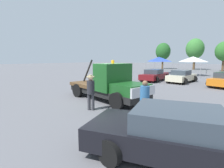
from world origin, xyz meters
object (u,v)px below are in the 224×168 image
foreground_car (186,136)px  person_at_hood (91,90)px  canopy_tent_blue (159,59)px  tree_right (163,51)px  parked_car_maroon (154,75)px  canopy_tent_white (193,59)px  tow_truck (110,85)px  tree_center (195,49)px  person_near_truck (145,98)px  parked_car_cream (182,76)px  tree_left (224,51)px

foreground_car → person_at_hood: size_ratio=3.12×
canopy_tent_blue → tree_right: (-5.36, 12.35, 1.80)m
foreground_car → person_at_hood: person_at_hood is taller
foreground_car → parked_car_maroon: 16.35m
foreground_car → tree_right: (-18.43, 36.15, 3.57)m
canopy_tent_white → tree_right: (-11.17, 12.92, 1.77)m
tow_truck → foreground_car: 6.66m
parked_car_maroon → tree_center: tree_center is taller
person_near_truck → tree_center: (-9.40, 36.39, 3.71)m
person_at_hood → parked_car_maroon: (-3.40, 12.69, -0.40)m
foreground_car → person_near_truck: person_near_truck is taller
parked_car_maroon → parked_car_cream: (2.91, 0.63, -0.00)m
canopy_tent_white → tree_left: bearing=83.3°
foreground_car → tree_center: size_ratio=0.80×
parked_car_maroon → tree_right: size_ratio=0.79×
person_at_hood → parked_car_cream: 13.33m
tow_truck → person_at_hood: 2.18m
canopy_tent_blue → tree_left: (7.38, 12.84, 1.54)m
tow_truck → tree_right: tree_right is taller
tow_truck → tree_right: 35.31m
person_near_truck → parked_car_maroon: 13.79m
canopy_tent_white → tree_center: tree_center is taller
tow_truck → canopy_tent_white: (-1.52, 19.87, 1.49)m
person_at_hood → canopy_tent_blue: size_ratio=0.51×
parked_car_cream → tree_right: tree_right is taller
canopy_tent_white → canopy_tent_blue: bearing=174.4°
tow_truck → parked_car_maroon: bearing=111.5°
tow_truck → canopy_tent_white: canopy_tent_white is taller
canopy_tent_blue → canopy_tent_white: canopy_tent_white is taller
parked_car_maroon → tree_center: (-3.14, 24.11, 4.05)m
person_at_hood → canopy_tent_white: (-2.14, 21.95, 1.40)m
person_near_truck → person_at_hood: person_at_hood is taller
tree_center → tree_right: 7.05m
tow_truck → person_near_truck: 3.87m
person_near_truck → tree_left: tree_left is taller
parked_car_maroon → tree_left: bearing=-13.6°
tow_truck → canopy_tent_white: 19.98m
person_near_truck → tree_right: size_ratio=0.27×
foreground_car → person_near_truck: (-2.25, 1.68, 0.34)m
tree_left → parked_car_cream: bearing=-89.8°
tow_truck → tree_left: bearing=96.7°
canopy_tent_white → person_at_hood: bearing=-84.4°
canopy_tent_blue → parked_car_cream: bearing=-51.0°
person_near_truck → parked_car_cream: bearing=123.8°
person_at_hood → tree_right: size_ratio=0.28×
canopy_tent_blue → person_near_truck: bearing=-63.9°
canopy_tent_blue → tree_center: tree_center is taller
tree_left → tow_truck: bearing=-90.1°
tow_truck → canopy_tent_blue: 21.77m
person_near_truck → tree_left: size_ratio=0.29×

